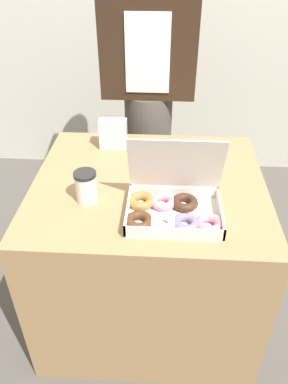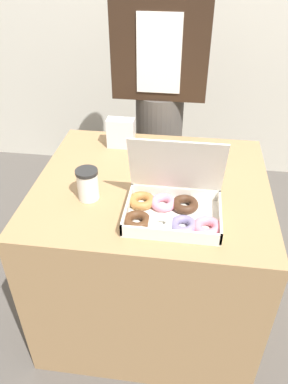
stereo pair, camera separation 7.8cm
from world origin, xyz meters
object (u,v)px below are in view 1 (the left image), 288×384
Objects in this scene: coffee_cup at (86,187)px; person_customer at (148,91)px; donut_box at (171,206)px; napkin_holder at (113,134)px.

person_customer is at bearing 76.40° from coffee_cup.
donut_box is 0.22× the size of person_customer.
coffee_cup is 0.79m from person_customer.
napkin_holder is 0.08× the size of person_customer.
donut_box is at bearing -81.76° from person_customer.
donut_box reaches higher than coffee_cup.
person_customer is at bearing 69.01° from napkin_holder.
person_customer is at bearing 98.24° from donut_box.
person_customer is (-0.12, 0.84, 0.09)m from donut_box.
coffee_cup is 0.41m from napkin_holder.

